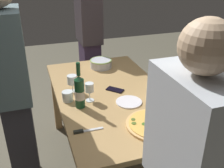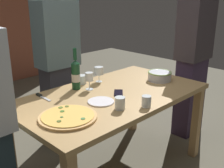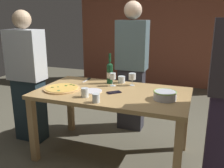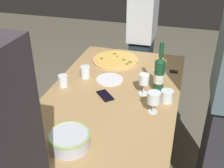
# 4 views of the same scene
# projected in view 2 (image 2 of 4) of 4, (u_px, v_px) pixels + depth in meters

# --- Properties ---
(dining_table) EXTENTS (1.60, 0.90, 0.75)m
(dining_table) POSITION_uv_depth(u_px,v_px,m) (112.00, 104.00, 2.31)
(dining_table) COLOR tan
(dining_table) RESTS_ON ground
(pizza) EXTENTS (0.39, 0.39, 0.03)m
(pizza) POSITION_uv_depth(u_px,v_px,m) (68.00, 117.00, 1.83)
(pizza) COLOR #DFAC6A
(pizza) RESTS_ON dining_table
(serving_bowl) EXTENTS (0.22, 0.22, 0.08)m
(serving_bowl) POSITION_uv_depth(u_px,v_px,m) (160.00, 76.00, 2.60)
(serving_bowl) COLOR silver
(serving_bowl) RESTS_ON dining_table
(wine_bottle) EXTENTS (0.07, 0.07, 0.36)m
(wine_bottle) POSITION_uv_depth(u_px,v_px,m) (76.00, 74.00, 2.35)
(wine_bottle) COLOR #174526
(wine_bottle) RESTS_ON dining_table
(wine_glass_near_pizza) EXTENTS (0.07, 0.07, 0.15)m
(wine_glass_near_pizza) POSITION_uv_depth(u_px,v_px,m) (89.00, 78.00, 2.34)
(wine_glass_near_pizza) COLOR white
(wine_glass_near_pizza) RESTS_ON dining_table
(wine_glass_by_bottle) EXTENTS (0.08, 0.08, 0.14)m
(wine_glass_by_bottle) POSITION_uv_depth(u_px,v_px,m) (99.00, 71.00, 2.54)
(wine_glass_by_bottle) COLOR white
(wine_glass_by_bottle) RESTS_ON dining_table
(cup_amber) EXTENTS (0.07, 0.07, 0.09)m
(cup_amber) POSITION_uv_depth(u_px,v_px,m) (120.00, 103.00, 1.97)
(cup_amber) COLOR white
(cup_amber) RESTS_ON dining_table
(cup_ceramic) EXTENTS (0.07, 0.07, 0.08)m
(cup_ceramic) POSITION_uv_depth(u_px,v_px,m) (146.00, 101.00, 2.01)
(cup_ceramic) COLOR white
(cup_ceramic) RESTS_ON dining_table
(cup_spare) EXTENTS (0.08, 0.08, 0.08)m
(cup_spare) POSITION_uv_depth(u_px,v_px,m) (82.00, 80.00, 2.51)
(cup_spare) COLOR white
(cup_spare) RESTS_ON dining_table
(side_plate) EXTENTS (0.20, 0.20, 0.01)m
(side_plate) POSITION_uv_depth(u_px,v_px,m) (101.00, 102.00, 2.10)
(side_plate) COLOR white
(side_plate) RESTS_ON dining_table
(cell_phone) EXTENTS (0.15, 0.15, 0.01)m
(cell_phone) POSITION_uv_depth(u_px,v_px,m) (118.00, 93.00, 2.28)
(cell_phone) COLOR black
(cell_phone) RESTS_ON dining_table
(pizza_knife) EXTENTS (0.02, 0.20, 0.02)m
(pizza_knife) POSITION_uv_depth(u_px,v_px,m) (42.00, 96.00, 2.20)
(pizza_knife) COLOR silver
(pizza_knife) RESTS_ON dining_table
(person_host) EXTENTS (0.40, 0.24, 1.75)m
(person_host) POSITION_uv_depth(u_px,v_px,m) (193.00, 56.00, 2.93)
(person_host) COLOR #34263F
(person_host) RESTS_ON ground
(person_guest_left) EXTENTS (0.40, 0.24, 1.71)m
(person_guest_left) POSITION_uv_depth(u_px,v_px,m) (58.00, 63.00, 2.75)
(person_guest_left) COLOR #302F37
(person_guest_left) RESTS_ON ground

